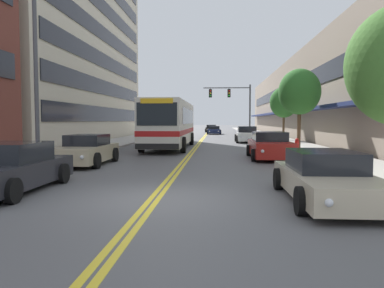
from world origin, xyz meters
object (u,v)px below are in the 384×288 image
car_black_moving_lead (211,129)px  car_navy_moving_second (214,130)px  traffic_signal_mast (234,100)px  car_beige_parked_left_far (87,151)px  car_champagne_parked_right_foreground (325,178)px  car_silver_parked_left_mid (166,133)px  car_white_parked_right_mid (247,135)px  car_charcoal_parked_left_near (8,169)px  street_tree_right_far (284,102)px  street_lamp_left_near (42,32)px  street_tree_right_mid (300,92)px  fire_hydrant (297,146)px  city_bus (171,122)px  car_red_parked_right_far (270,146)px

car_black_moving_lead → car_navy_moving_second: 9.66m
car_black_moving_lead → traffic_signal_mast: bearing=-82.8°
car_beige_parked_left_far → car_champagne_parked_right_foreground: (8.55, -7.02, -0.06)m
car_silver_parked_left_mid → car_white_parked_right_mid: size_ratio=1.03×
car_charcoal_parked_left_near → street_tree_right_far: bearing=65.3°
street_lamp_left_near → street_tree_right_mid: street_lamp_left_near is taller
street_tree_right_far → fire_hydrant: street_tree_right_far is taller
car_charcoal_parked_left_near → car_silver_parked_left_mid: (-0.02, 32.47, -0.07)m
city_bus → street_tree_right_mid: bearing=-8.7°
street_lamp_left_near → car_navy_moving_second: bearing=81.5°
car_charcoal_parked_left_near → car_champagne_parked_right_foreground: (8.53, -0.63, -0.06)m
fire_hydrant → car_red_parked_right_far: bearing=-145.2°
car_beige_parked_left_far → street_tree_right_mid: bearing=39.1°
street_tree_right_mid → car_silver_parked_left_mid: bearing=124.0°
city_bus → traffic_signal_mast: 16.12m
car_champagne_parked_right_foreground → car_white_parked_right_mid: car_white_parked_right_mid is taller
car_silver_parked_left_mid → fire_hydrant: (10.23, -21.68, 0.02)m
city_bus → car_white_parked_right_mid: (6.08, 7.36, -1.18)m
car_silver_parked_left_mid → traffic_signal_mast: bearing=-2.9°
car_charcoal_parked_left_near → car_silver_parked_left_mid: bearing=90.0°
street_lamp_left_near → car_champagne_parked_right_foreground: bearing=-25.9°
street_tree_right_mid → street_tree_right_far: size_ratio=1.05×
car_red_parked_right_far → car_black_moving_lead: bearing=94.8°
city_bus → street_tree_right_far: street_tree_right_far is taller
traffic_signal_mast → car_champagne_parked_right_foreground: bearing=-88.4°
car_red_parked_right_far → street_tree_right_far: (3.62, 16.85, 3.07)m
traffic_signal_mast → car_beige_parked_left_far: bearing=-106.6°
car_champagne_parked_right_foreground → street_tree_right_mid: bearing=80.2°
traffic_signal_mast → street_tree_right_mid: 16.85m
car_beige_parked_left_far → car_red_parked_right_far: size_ratio=0.94×
car_white_parked_right_mid → traffic_signal_mast: 8.56m
fire_hydrant → street_lamp_left_near: bearing=-147.8°
car_champagne_parked_right_foreground → car_red_parked_right_far: 10.29m
car_champagne_parked_right_foreground → street_tree_right_mid: size_ratio=0.92×
city_bus → fire_hydrant: (7.75, -6.21, -1.28)m
city_bus → car_red_parked_right_far: (6.12, -7.33, -1.21)m
car_champagne_parked_right_foreground → car_black_moving_lead: bearing=93.9°
car_champagne_parked_right_foreground → fire_hydrant: car_champagne_parked_right_foreground is taller
car_red_parked_right_far → traffic_signal_mast: size_ratio=0.82×
fire_hydrant → street_tree_right_mid: bearing=76.9°
street_lamp_left_near → street_tree_right_mid: 16.94m
car_black_moving_lead → street_lamp_left_near: size_ratio=0.48×
street_tree_right_mid → car_navy_moving_second: bearing=101.5°
car_champagne_parked_right_foreground → car_navy_moving_second: bearing=94.0°
car_champagne_parked_right_foreground → car_charcoal_parked_left_near: bearing=175.8°
car_navy_moving_second → car_charcoal_parked_left_near: bearing=-96.8°
car_red_parked_right_far → car_black_moving_lead: car_red_parked_right_far is taller
car_silver_parked_left_mid → car_navy_moving_second: bearing=66.4°
car_charcoal_parked_left_near → car_champagne_parked_right_foreground: size_ratio=0.99×
car_champagne_parked_right_foreground → car_white_parked_right_mid: size_ratio=1.11×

